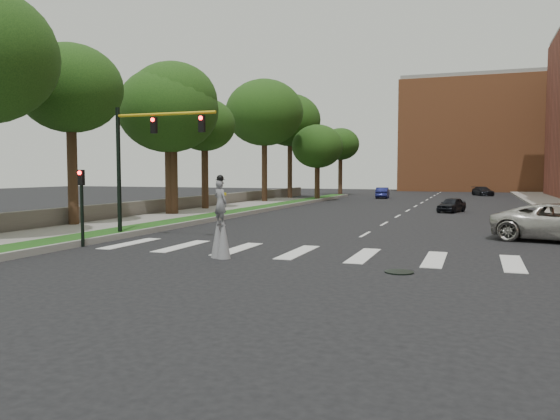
# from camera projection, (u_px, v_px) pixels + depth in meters

# --- Properties ---
(ground_plane) EXTENTS (160.00, 160.00, 0.00)m
(ground_plane) POSITION_uv_depth(u_px,v_px,m) (323.00, 258.00, 19.88)
(ground_plane) COLOR black
(ground_plane) RESTS_ON ground
(grass_median) EXTENTS (2.00, 60.00, 0.25)m
(grass_median) POSITION_uv_depth(u_px,v_px,m) (249.00, 211.00, 42.53)
(grass_median) COLOR #184513
(grass_median) RESTS_ON ground
(median_curb) EXTENTS (0.20, 60.00, 0.28)m
(median_curb) POSITION_uv_depth(u_px,v_px,m) (261.00, 211.00, 42.17)
(median_curb) COLOR gray
(median_curb) RESTS_ON ground
(sidewalk_left) EXTENTS (4.00, 60.00, 0.18)m
(sidewalk_left) POSITION_uv_depth(u_px,v_px,m) (142.00, 221.00, 34.16)
(sidewalk_left) COLOR gray
(sidewalk_left) RESTS_ON ground
(stone_wall) EXTENTS (0.50, 56.00, 1.10)m
(stone_wall) POSITION_uv_depth(u_px,v_px,m) (198.00, 202.00, 46.24)
(stone_wall) COLOR #5C574F
(stone_wall) RESTS_ON ground
(manhole) EXTENTS (0.90, 0.90, 0.04)m
(manhole) POSITION_uv_depth(u_px,v_px,m) (399.00, 272.00, 16.98)
(manhole) COLOR black
(manhole) RESTS_ON ground
(building_backdrop) EXTENTS (26.00, 14.00, 18.00)m
(building_backdrop) POSITION_uv_depth(u_px,v_px,m) (483.00, 137.00, 90.42)
(building_backdrop) COLOR #B56438
(building_backdrop) RESTS_ON ground
(traffic_signal) EXTENTS (5.30, 0.23, 6.20)m
(traffic_signal) POSITION_uv_depth(u_px,v_px,m) (140.00, 150.00, 25.71)
(traffic_signal) COLOR black
(traffic_signal) RESTS_ON ground
(secondary_signal) EXTENTS (0.25, 0.21, 3.23)m
(secondary_signal) POSITION_uv_depth(u_px,v_px,m) (82.00, 200.00, 22.76)
(secondary_signal) COLOR black
(secondary_signal) RESTS_ON ground
(stilt_performer) EXTENTS (0.81, 0.65, 3.03)m
(stilt_performer) POSITION_uv_depth(u_px,v_px,m) (221.00, 226.00, 19.79)
(stilt_performer) COLOR #352215
(stilt_performer) RESTS_ON ground
(car_near) EXTENTS (2.35, 3.67, 1.16)m
(car_near) POSITION_uv_depth(u_px,v_px,m) (452.00, 205.00, 42.41)
(car_near) COLOR black
(car_near) RESTS_ON ground
(car_mid) EXTENTS (1.68, 4.03, 1.29)m
(car_mid) POSITION_uv_depth(u_px,v_px,m) (383.00, 193.00, 65.07)
(car_mid) COLOR navy
(car_mid) RESTS_ON ground
(car_far) EXTENTS (3.20, 4.47, 1.20)m
(car_far) POSITION_uv_depth(u_px,v_px,m) (483.00, 191.00, 71.86)
(car_far) COLOR black
(car_far) RESTS_ON ground
(tree_1) EXTENTS (5.80, 5.80, 10.26)m
(tree_1) POSITION_uv_depth(u_px,v_px,m) (70.00, 89.00, 30.36)
(tree_1) COLOR #352215
(tree_1) RESTS_ON ground
(tree_2) EXTENTS (6.27, 6.27, 10.83)m
(tree_2) POSITION_uv_depth(u_px,v_px,m) (173.00, 101.00, 38.23)
(tree_2) COLOR #352215
(tree_2) RESTS_ON ground
(tree_3) EXTENTS (5.01, 5.01, 9.07)m
(tree_3) POSITION_uv_depth(u_px,v_px,m) (204.00, 125.00, 43.96)
(tree_3) COLOR #352215
(tree_3) RESTS_ON ground
(tree_4) EXTENTS (7.82, 7.82, 12.40)m
(tree_4) POSITION_uv_depth(u_px,v_px,m) (264.00, 113.00, 54.69)
(tree_4) COLOR #352215
(tree_4) RESTS_ON ground
(tree_5) EXTENTS (7.27, 7.27, 12.35)m
(tree_5) POSITION_uv_depth(u_px,v_px,m) (290.00, 120.00, 64.46)
(tree_5) COLOR #352215
(tree_5) RESTS_ON ground
(tree_6) EXTENTS (5.49, 5.49, 8.22)m
(tree_6) POSITION_uv_depth(u_px,v_px,m) (317.00, 147.00, 58.66)
(tree_6) COLOR #352215
(tree_6) RESTS_ON ground
(tree_7) EXTENTS (5.04, 5.04, 9.02)m
(tree_7) POSITION_uv_depth(u_px,v_px,m) (341.00, 145.00, 73.30)
(tree_7) COLOR #352215
(tree_7) RESTS_ON ground
(tree_8) EXTENTS (7.07, 7.07, 10.51)m
(tree_8) POSITION_uv_depth(u_px,v_px,m) (168.00, 110.00, 38.26)
(tree_8) COLOR #352215
(tree_8) RESTS_ON ground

